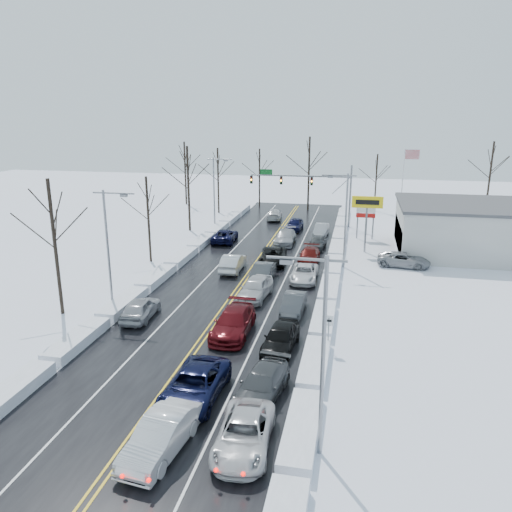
% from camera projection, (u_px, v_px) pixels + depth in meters
% --- Properties ---
extents(ground, '(160.00, 160.00, 0.00)m').
position_uv_depth(ground, '(233.00, 297.00, 40.45)').
color(ground, silver).
rests_on(ground, ground).
extents(road_surface, '(14.00, 84.00, 0.01)m').
position_uv_depth(road_surface, '(238.00, 288.00, 42.33)').
color(road_surface, black).
rests_on(road_surface, ground).
extents(snow_bank_left, '(1.50, 72.00, 0.68)m').
position_uv_depth(snow_bank_left, '(155.00, 282.00, 43.82)').
color(snow_bank_left, white).
rests_on(snow_bank_left, ground).
extents(snow_bank_right, '(1.50, 72.00, 0.68)m').
position_uv_depth(snow_bank_right, '(329.00, 295.00, 40.85)').
color(snow_bank_right, white).
rests_on(snow_bank_right, ground).
extents(traffic_signal_mast, '(13.28, 0.39, 8.00)m').
position_uv_depth(traffic_signal_mast, '(311.00, 184.00, 64.61)').
color(traffic_signal_mast, slate).
rests_on(traffic_signal_mast, ground).
extents(tires_plus_sign, '(3.20, 0.34, 6.00)m').
position_uv_depth(tires_plus_sign, '(367.00, 206.00, 52.08)').
color(tires_plus_sign, slate).
rests_on(tires_plus_sign, ground).
extents(used_vehicles_sign, '(2.20, 0.22, 4.65)m').
position_uv_depth(used_vehicles_sign, '(366.00, 211.00, 58.19)').
color(used_vehicles_sign, slate).
rests_on(used_vehicles_sign, ground).
extents(speed_limit_sign, '(0.55, 0.09, 2.35)m').
position_uv_depth(speed_limit_sign, '(329.00, 326.00, 30.87)').
color(speed_limit_sign, slate).
rests_on(speed_limit_sign, ground).
extents(flagpole, '(1.87, 1.20, 10.00)m').
position_uv_depth(flagpole, '(404.00, 181.00, 64.09)').
color(flagpole, silver).
rests_on(flagpole, ground).
extents(dealership_building, '(20.40, 12.40, 5.30)m').
position_uv_depth(dealership_building, '(498.00, 229.00, 51.98)').
color(dealership_building, beige).
rests_on(dealership_building, ground).
extents(streetlight_se, '(3.20, 0.25, 9.00)m').
position_uv_depth(streetlight_se, '(319.00, 342.00, 20.43)').
color(streetlight_se, slate).
rests_on(streetlight_se, ground).
extents(streetlight_ne, '(3.20, 0.25, 9.00)m').
position_uv_depth(streetlight_ne, '(344.00, 213.00, 46.78)').
color(streetlight_ne, slate).
rests_on(streetlight_ne, ground).
extents(streetlight_sw, '(3.20, 0.25, 9.00)m').
position_uv_depth(streetlight_sw, '(110.00, 240.00, 36.84)').
color(streetlight_sw, slate).
rests_on(streetlight_sw, ground).
extents(streetlight_nw, '(3.20, 0.25, 9.00)m').
position_uv_depth(streetlight_nw, '(215.00, 187.00, 63.20)').
color(streetlight_nw, slate).
rests_on(streetlight_nw, ground).
extents(tree_left_b, '(4.00, 4.00, 10.00)m').
position_uv_depth(tree_left_b, '(52.00, 221.00, 35.12)').
color(tree_left_b, '#2D231C').
rests_on(tree_left_b, ground).
extents(tree_left_c, '(3.40, 3.40, 8.50)m').
position_uv_depth(tree_left_c, '(147.00, 203.00, 48.39)').
color(tree_left_c, '#2D231C').
rests_on(tree_left_c, ground).
extents(tree_left_d, '(4.20, 4.20, 10.50)m').
position_uv_depth(tree_left_d, '(188.00, 172.00, 61.32)').
color(tree_left_d, '#2D231C').
rests_on(tree_left_d, ground).
extents(tree_left_e, '(3.80, 3.80, 9.50)m').
position_uv_depth(tree_left_e, '(218.00, 168.00, 72.73)').
color(tree_left_e, '#2D231C').
rests_on(tree_left_e, ground).
extents(tree_far_a, '(4.00, 4.00, 10.00)m').
position_uv_depth(tree_far_a, '(185.00, 161.00, 79.69)').
color(tree_far_a, '#2D231C').
rests_on(tree_far_a, ground).
extents(tree_far_b, '(3.60, 3.60, 9.00)m').
position_uv_depth(tree_far_b, '(260.00, 166.00, 78.48)').
color(tree_far_b, '#2D231C').
rests_on(tree_far_b, ground).
extents(tree_far_c, '(4.40, 4.40, 11.00)m').
position_uv_depth(tree_far_c, '(309.00, 159.00, 74.65)').
color(tree_far_c, '#2D231C').
rests_on(tree_far_c, ground).
extents(tree_far_d, '(3.40, 3.40, 8.50)m').
position_uv_depth(tree_far_d, '(377.00, 171.00, 74.59)').
color(tree_far_d, '#2D231C').
rests_on(tree_far_d, ground).
extents(tree_far_e, '(4.20, 4.20, 10.50)m').
position_uv_depth(tree_far_e, '(491.00, 164.00, 71.55)').
color(tree_far_e, '#2D231C').
rests_on(tree_far_e, ground).
extents(queued_car_1, '(2.34, 5.16, 1.64)m').
position_uv_depth(queued_car_1, '(162.00, 452.00, 21.89)').
color(queued_car_1, silver).
rests_on(queued_car_1, ground).
extents(queued_car_2, '(2.78, 5.78, 1.59)m').
position_uv_depth(queued_car_2, '(195.00, 399.00, 25.98)').
color(queued_car_2, black).
rests_on(queued_car_2, ground).
extents(queued_car_3, '(2.40, 5.78, 1.67)m').
position_uv_depth(queued_car_3, '(234.00, 334.00, 33.61)').
color(queued_car_3, '#500A0F').
rests_on(queued_car_3, ground).
extents(queued_car_4, '(2.45, 5.16, 1.70)m').
position_uv_depth(queued_car_4, '(255.00, 298.00, 40.17)').
color(queued_car_4, silver).
rests_on(queued_car_4, ground).
extents(queued_car_5, '(1.75, 4.75, 1.55)m').
position_uv_depth(queued_car_5, '(262.00, 281.00, 44.08)').
color(queued_car_5, '#3B3D3F').
rests_on(queued_car_5, ground).
extents(queued_car_6, '(2.98, 5.62, 1.50)m').
position_uv_depth(queued_car_6, '(273.00, 263.00, 49.37)').
color(queued_car_6, black).
rests_on(queued_car_6, ground).
extents(queued_car_7, '(2.23, 5.35, 1.55)m').
position_uv_depth(queued_car_7, '(285.00, 244.00, 56.81)').
color(queued_car_7, '#94969C').
rests_on(queued_car_7, ground).
extents(queued_car_8, '(1.98, 4.53, 1.52)m').
position_uv_depth(queued_car_8, '(295.00, 230.00, 63.43)').
color(queued_car_8, black).
rests_on(queued_car_8, ground).
extents(queued_car_10, '(2.63, 5.22, 1.41)m').
position_uv_depth(queued_car_10, '(244.00, 447.00, 22.19)').
color(queued_car_10, silver).
rests_on(queued_car_10, ground).
extents(queued_car_11, '(2.72, 5.29, 1.47)m').
position_uv_depth(queued_car_11, '(262.00, 397.00, 26.14)').
color(queued_car_11, '#3B3D3F').
rests_on(queued_car_11, ground).
extents(queued_car_12, '(2.21, 4.76, 1.58)m').
position_uv_depth(queued_car_12, '(280.00, 349.00, 31.51)').
color(queued_car_12, black).
rests_on(queued_car_12, ground).
extents(queued_car_13, '(1.60, 4.32, 1.41)m').
position_uv_depth(queued_car_13, '(293.00, 313.00, 37.20)').
color(queued_car_13, '#3E4144').
rests_on(queued_car_13, ground).
extents(queued_car_14, '(2.35, 4.98, 1.38)m').
position_uv_depth(queued_car_14, '(304.00, 281.00, 44.33)').
color(queued_car_14, silver).
rests_on(queued_car_14, ground).
extents(queued_car_15, '(1.95, 4.78, 1.39)m').
position_uv_depth(queued_car_15, '(309.00, 262.00, 49.81)').
color(queued_car_15, '#4D0C0A').
rests_on(queued_car_15, ground).
extents(queued_car_16, '(2.08, 4.34, 1.43)m').
position_uv_depth(queued_car_16, '(317.00, 249.00, 54.74)').
color(queued_car_16, '#3C3F41').
rests_on(queued_car_16, ground).
extents(queued_car_17, '(1.76, 4.42, 1.43)m').
position_uv_depth(queued_car_17, '(321.00, 236.00, 60.63)').
color(queued_car_17, '#999CA0').
rests_on(queued_car_17, ground).
extents(oncoming_car_0, '(1.79, 4.87, 1.59)m').
position_uv_depth(oncoming_car_0, '(233.00, 271.00, 47.12)').
color(oncoming_car_0, silver).
rests_on(oncoming_car_0, ground).
extents(oncoming_car_1, '(2.73, 5.40, 1.47)m').
position_uv_depth(oncoming_car_1, '(225.00, 242.00, 57.71)').
color(oncoming_car_1, black).
rests_on(oncoming_car_1, ground).
extents(oncoming_car_2, '(2.60, 5.22, 1.46)m').
position_uv_depth(oncoming_car_2, '(274.00, 219.00, 69.82)').
color(oncoming_car_2, silver).
rests_on(oncoming_car_2, ground).
extents(oncoming_car_3, '(2.11, 4.67, 1.56)m').
position_uv_depth(oncoming_car_3, '(141.00, 318.00, 36.17)').
color(oncoming_car_3, '#9A9CA2').
rests_on(oncoming_car_3, ground).
extents(parked_car_0, '(5.24, 2.90, 1.39)m').
position_uv_depth(parked_car_0, '(403.00, 267.00, 48.36)').
color(parked_car_0, '#919398').
rests_on(parked_car_0, ground).
extents(parked_car_1, '(2.28, 4.93, 1.39)m').
position_uv_depth(parked_car_1, '(428.00, 255.00, 52.48)').
color(parked_car_1, black).
rests_on(parked_car_1, ground).
extents(parked_car_2, '(1.99, 4.46, 1.49)m').
position_uv_depth(parked_car_2, '(404.00, 240.00, 58.40)').
color(parked_car_2, black).
rests_on(parked_car_2, ground).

